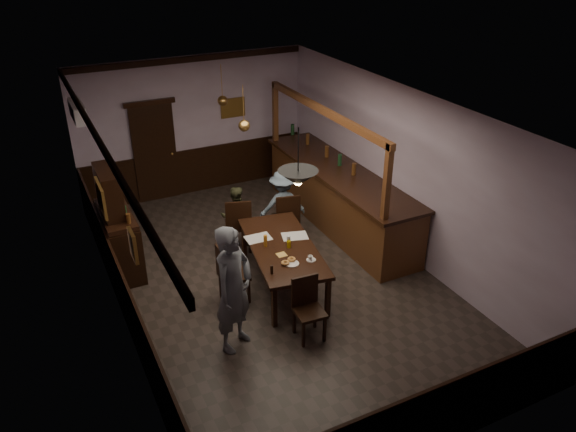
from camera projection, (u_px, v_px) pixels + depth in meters
room at (272, 199)px, 8.85m from camera, size 5.01×8.01×3.01m
dining_table at (282, 249)px, 9.07m from camera, size 1.36×2.34×0.75m
chair_far_left at (238, 223)px, 10.08m from camera, size 0.57×0.57×1.06m
chair_far_right at (287, 217)px, 10.31m from camera, size 0.54×0.54×1.04m
chair_near at (307, 305)px, 8.03m from camera, size 0.44×0.44×0.94m
chair_side at (229, 273)px, 8.73m from camera, size 0.43×0.43×0.98m
person_standing at (234, 289)px, 7.63m from camera, size 0.83×0.76×1.90m
person_seated_left at (236, 216)px, 10.33m from camera, size 0.66×0.57×1.16m
person_seated_right at (283, 205)px, 10.51m from camera, size 0.95×0.65×1.36m
newspaper_left at (258, 238)px, 9.25m from camera, size 0.43×0.31×0.01m
newspaper_right at (295, 236)px, 9.31m from camera, size 0.49×0.40×0.01m
napkin at (282, 255)px, 8.80m from camera, size 0.17×0.17×0.00m
saucer at (311, 260)px, 8.65m from camera, size 0.15×0.15×0.01m
coffee_cup at (310, 258)px, 8.62m from camera, size 0.09×0.09×0.07m
pastry_plate at (292, 263)px, 8.56m from camera, size 0.22×0.22×0.01m
pastry_ring_a at (285, 263)px, 8.52m from camera, size 0.13×0.13×0.04m
pastry_ring_b at (292, 259)px, 8.61m from camera, size 0.13×0.13×0.04m
soda_can at (289, 244)px, 8.97m from camera, size 0.07×0.07×0.12m
beer_glass at (265, 241)px, 8.98m from camera, size 0.06×0.06×0.20m
water_glass at (289, 240)px, 9.05m from camera, size 0.06×0.06×0.15m
pepper_mill at (272, 270)px, 8.29m from camera, size 0.04×0.04×0.14m
sideboard at (118, 230)px, 9.50m from camera, size 0.50×1.41×1.87m
bar_counter at (339, 196)px, 10.99m from camera, size 1.02×4.38×2.45m
door_back at (155, 153)px, 11.84m from camera, size 0.90×0.06×2.10m
ac_unit at (78, 112)px, 9.77m from camera, size 0.20×0.85×0.30m
picture_left_small at (133, 245)px, 6.31m from camera, size 0.04×0.28×0.36m
picture_left_large at (101, 198)px, 8.42m from camera, size 0.04×0.62×0.48m
picture_back at (233, 108)px, 12.20m from camera, size 0.55×0.04×0.42m
pendant_iron at (298, 178)px, 7.66m from camera, size 0.56×0.56×0.83m
pendant_brass_mid at (244, 126)px, 9.56m from camera, size 0.20×0.20×0.81m
pendant_brass_far at (223, 101)px, 10.90m from camera, size 0.20×0.20×0.81m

